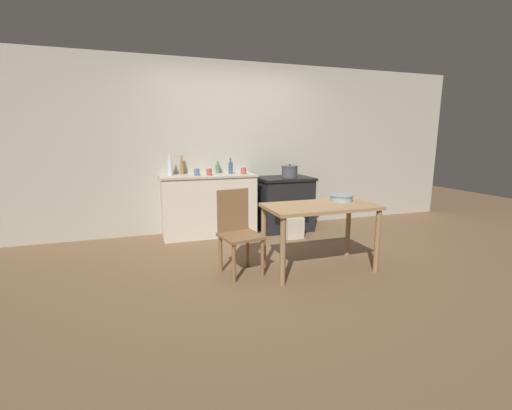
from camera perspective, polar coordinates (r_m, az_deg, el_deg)
ground_plane at (r=4.12m, az=1.91°, el=-9.11°), size 14.00×14.00×0.00m
wall_back at (r=5.38m, az=-3.96°, el=9.51°), size 8.00×0.07×2.55m
counter_cabinet at (r=5.09m, az=-7.89°, el=-0.01°), size 1.37×0.55×0.90m
stove at (r=5.38m, az=4.68°, el=0.29°), size 0.82×0.67×0.83m
work_table at (r=3.75m, az=10.62°, el=-1.55°), size 1.19×0.64×0.72m
chair at (r=3.64m, az=-3.06°, el=-4.13°), size 0.47×0.47×0.89m
flour_sack at (r=4.97m, az=6.33°, el=-3.76°), size 0.25×0.18×0.31m
stock_pot at (r=5.26m, az=5.62°, el=5.57°), size 0.25×0.25×0.20m
mixing_bowl_large at (r=4.00m, az=14.09°, el=1.23°), size 0.26×0.26×0.07m
bottle_far_left at (r=5.04m, az=-14.14°, el=6.12°), size 0.07×0.07×0.30m
bottle_left at (r=5.20m, az=-6.39°, el=6.03°), size 0.07×0.07×0.18m
bottle_mid_left at (r=5.11m, az=-4.25°, el=6.22°), size 0.06×0.06×0.23m
bottle_center_left at (r=5.13m, az=-12.23°, el=6.20°), size 0.06×0.06×0.27m
cup_center at (r=4.93m, az=-7.81°, el=5.47°), size 0.08×0.08×0.10m
cup_center_right at (r=5.09m, az=-2.11°, el=5.72°), size 0.08×0.08×0.09m
cup_mid_right at (r=4.94m, az=-9.83°, el=5.43°), size 0.08×0.08×0.10m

